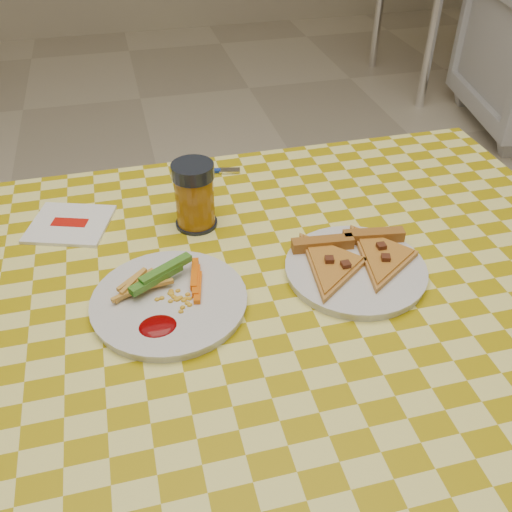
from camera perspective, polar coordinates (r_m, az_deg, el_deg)
The scene contains 8 objects.
table at distance 0.94m, azimuth -1.95°, elevation -6.95°, with size 1.28×0.88×0.76m.
plate_left at distance 0.87m, azimuth -8.65°, elevation -4.63°, with size 0.23×0.23×0.01m, color silver.
plate_right at distance 0.93m, azimuth 9.90°, elevation -1.44°, with size 0.22×0.22×0.01m, color silver.
fries_veggies at distance 0.87m, azimuth -9.43°, elevation -3.29°, with size 0.16×0.15×0.04m.
pizza_slices at distance 0.93m, azimuth 9.85°, elevation -0.15°, with size 0.24×0.22×0.02m.
drink_glass at distance 1.01m, azimuth -6.16°, elevation 5.99°, with size 0.08×0.08×0.12m.
napkin at distance 1.08m, azimuth -18.10°, elevation 3.07°, with size 0.17×0.16×0.01m.
fork at distance 1.19m, azimuth -4.78°, elevation 8.50°, with size 0.13×0.04×0.01m.
Camera 1 is at (-0.13, -0.65, 1.34)m, focal length 40.00 mm.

